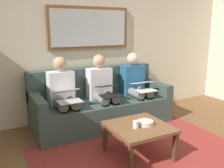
{
  "coord_description": "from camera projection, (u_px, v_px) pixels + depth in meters",
  "views": [
    {
      "loc": [
        1.65,
        1.42,
        1.56
      ],
      "look_at": [
        0.0,
        -1.7,
        0.75
      ],
      "focal_mm": 39.67,
      "sensor_mm": 36.0,
      "label": 1
    }
  ],
  "objects": [
    {
      "name": "framed_mirror",
      "position": [
        90.0,
        28.0,
        4.14
      ],
      "size": [
        1.43,
        0.05,
        0.7
      ],
      "color": "brown"
    },
    {
      "name": "couch",
      "position": [
        100.0,
        105.0,
        4.08
      ],
      "size": [
        2.2,
        0.9,
        0.9
      ],
      "color": "#384C47",
      "rests_on": "ground_plane"
    },
    {
      "name": "area_rug",
      "position": [
        144.0,
        156.0,
        3.06
      ],
      "size": [
        2.6,
        1.8,
        0.01
      ],
      "primitive_type": "cube",
      "color": "maroon",
      "rests_on": "ground_plane"
    },
    {
      "name": "laptop_black",
      "position": [
        109.0,
        90.0,
        3.74
      ],
      "size": [
        0.31,
        0.37,
        0.15
      ],
      "color": "black"
    },
    {
      "name": "person_middle",
      "position": [
        102.0,
        88.0,
        3.96
      ],
      "size": [
        0.38,
        0.58,
        1.14
      ],
      "color": "silver",
      "rests_on": "couch"
    },
    {
      "name": "bowl",
      "position": [
        145.0,
        123.0,
        3.02
      ],
      "size": [
        0.2,
        0.2,
        0.05
      ],
      "primitive_type": "cylinder",
      "color": "beige",
      "rests_on": "coffee_table"
    },
    {
      "name": "laptop_silver",
      "position": [
        68.0,
        96.0,
        3.46
      ],
      "size": [
        0.33,
        0.38,
        0.17
      ],
      "color": "silver"
    },
    {
      "name": "cup",
      "position": [
        136.0,
        124.0,
        2.91
      ],
      "size": [
        0.07,
        0.07,
        0.09
      ],
      "primitive_type": "cylinder",
      "color": "silver",
      "rests_on": "coffee_table"
    },
    {
      "name": "coffee_table",
      "position": [
        139.0,
        130.0,
        3.0
      ],
      "size": [
        0.7,
        0.7,
        0.4
      ],
      "color": "brown",
      "rests_on": "ground_plane"
    },
    {
      "name": "wall_rear",
      "position": [
        88.0,
        43.0,
        4.28
      ],
      "size": [
        6.0,
        0.12,
        2.6
      ],
      "primitive_type": "cube",
      "color": "beige",
      "rests_on": "ground_plane"
    },
    {
      "name": "person_right",
      "position": [
        63.0,
        93.0,
        3.67
      ],
      "size": [
        0.38,
        0.58,
        1.14
      ],
      "color": "silver",
      "rests_on": "couch"
    },
    {
      "name": "laptop_white",
      "position": [
        144.0,
        86.0,
        4.03
      ],
      "size": [
        0.32,
        0.34,
        0.14
      ],
      "color": "white"
    },
    {
      "name": "person_left",
      "position": [
        135.0,
        84.0,
        4.25
      ],
      "size": [
        0.38,
        0.58,
        1.14
      ],
      "color": "#235B84",
      "rests_on": "couch"
    }
  ]
}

